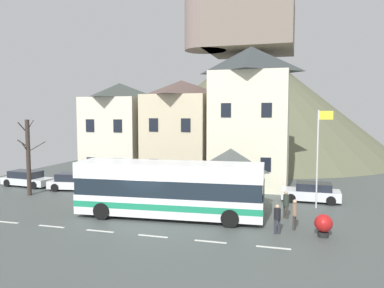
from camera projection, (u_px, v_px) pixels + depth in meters
The scene contains 18 objects.
ground_plane at pixel (146, 220), 22.01m from camera, with size 40.00×60.00×0.07m.
townhouse_00 at pixel (120, 132), 35.27m from camera, with size 5.32×6.14×9.05m.
townhouse_01 at pixel (182, 132), 33.84m from camera, with size 5.57×6.58×9.18m.
townhouse_02 at pixel (250, 117), 31.50m from camera, with size 6.26×5.47×11.77m.
hilltop_castle at pixel (250, 96), 55.11m from camera, with size 40.89×40.89×23.33m.
transit_bus at pixel (169, 190), 22.26m from camera, with size 11.26×3.32×3.33m.
bus_shelter at pixel (231, 160), 24.48m from camera, with size 3.60×3.60×3.94m.
parked_car_00 at pixel (148, 185), 29.33m from camera, with size 4.58×2.30×1.26m.
parked_car_01 at pixel (75, 182), 30.47m from camera, with size 4.49×2.37×1.37m.
parked_car_02 at pixel (311, 192), 26.45m from camera, with size 4.00×1.91×1.35m.
parked_car_03 at pixel (27, 179), 32.08m from camera, with size 4.53×2.12×1.32m.
pedestrian_00 at pixel (295, 212), 19.97m from camera, with size 0.28×0.29×1.65m.
pedestrian_01 at pixel (286, 202), 22.15m from camera, with size 0.35×0.35×1.65m.
pedestrian_02 at pixel (277, 217), 19.30m from camera, with size 0.35×0.35×1.54m.
public_bench at pixel (210, 193), 27.25m from camera, with size 1.59×0.48×0.87m.
flagpole at pixel (319, 151), 24.38m from camera, with size 0.95×0.10×6.45m.
harbour_buoy at pixel (323, 224), 18.85m from camera, with size 0.91×0.91×1.16m.
bare_tree_00 at pixel (28, 157), 28.34m from camera, with size 1.96×1.65×5.76m.
Camera 1 is at (8.49, -20.02, 6.20)m, focal length 35.06 mm.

